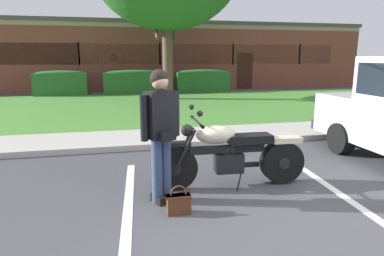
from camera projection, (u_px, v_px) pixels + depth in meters
ground_plane at (261, 221)px, 3.86m from camera, size 140.00×140.00×0.00m
curb_strip at (194, 143)px, 7.09m from camera, size 60.00×0.20×0.12m
concrete_walk at (186, 135)px, 7.91m from camera, size 60.00×1.50×0.08m
grass_lawn at (158, 106)px, 12.81m from camera, size 60.00×8.77×0.06m
stall_stripe_0 at (127, 227)px, 3.72m from camera, size 0.43×4.40×0.01m
stall_stripe_1 at (353, 202)px, 4.35m from camera, size 0.43×4.40×0.01m
motorcycle at (236, 154)px, 4.84m from camera, size 2.24×0.82×1.18m
rider_person at (161, 127)px, 4.20m from camera, size 0.52×0.39×1.70m
handbag at (179, 202)px, 4.01m from camera, size 0.28×0.13×0.36m
hedge_left at (61, 83)px, 16.16m from camera, size 2.46×0.90×1.24m
hedge_center_left at (135, 82)px, 16.93m from camera, size 3.06×0.90×1.24m
hedge_center_right at (202, 80)px, 17.70m from camera, size 2.81×0.90×1.24m
brick_building at (150, 56)px, 23.43m from camera, size 25.45×10.24×3.88m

